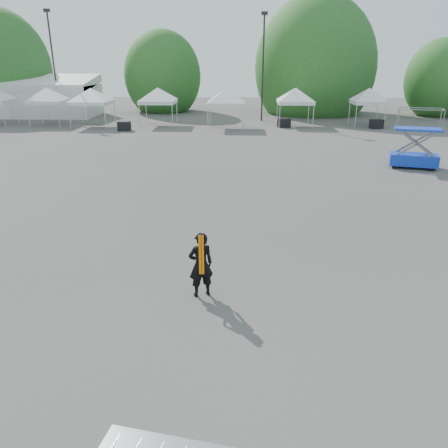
{
  "coord_description": "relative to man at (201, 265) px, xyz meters",
  "views": [
    {
      "loc": [
        0.95,
        -12.17,
        5.77
      ],
      "look_at": [
        0.51,
        -0.41,
        1.3
      ],
      "focal_mm": 35.0,
      "sensor_mm": 36.0,
      "label": 1
    }
  ],
  "objects": [
    {
      "name": "crate_mid",
      "position": [
        4.84,
        29.87,
        -0.48
      ],
      "size": [
        1.21,
        1.06,
        0.79
      ],
      "primitive_type": "cube",
      "rotation": [
        0.0,
        0.0,
        0.3
      ],
      "color": "black",
      "rests_on": "ground"
    },
    {
      "name": "man",
      "position": [
        0.0,
        0.0,
        0.0
      ],
      "size": [
        0.75,
        0.62,
        1.75
      ],
      "rotation": [
        0.0,
        0.0,
        3.51
      ],
      "color": "black",
      "rests_on": "ground"
    },
    {
      "name": "light_pole_west",
      "position": [
        -17.99,
        36.22,
        4.89
      ],
      "size": [
        0.6,
        0.25,
        10.3
      ],
      "color": "black",
      "rests_on": "ground"
    },
    {
      "name": "tent_d",
      "position": [
        -6.58,
        30.92,
        2.18
      ],
      "size": [
        4.45,
        4.45,
        3.88
      ],
      "color": "silver",
      "rests_on": "ground"
    },
    {
      "name": "tent_f",
      "position": [
        5.88,
        31.08,
        2.18
      ],
      "size": [
        4.47,
        4.47,
        3.88
      ],
      "color": "silver",
      "rests_on": "ground"
    },
    {
      "name": "light_pole_east",
      "position": [
        3.01,
        34.22,
        4.64
      ],
      "size": [
        0.6,
        0.25,
        9.8
      ],
      "color": "black",
      "rests_on": "ground"
    },
    {
      "name": "scissor_lift",
      "position": [
        10.69,
        14.6,
        0.77
      ],
      "size": [
        2.77,
        1.89,
        3.26
      ],
      "rotation": [
        0.0,
        0.0,
        -0.27
      ],
      "color": "#0D1AB2",
      "rests_on": "ground"
    },
    {
      "name": "tree_mid_e",
      "position": [
        9.01,
        41.22,
        3.96
      ],
      "size": [
        5.12,
        5.12,
        7.79
      ],
      "color": "#382314",
      "rests_on": "ground"
    },
    {
      "name": "tree_mid_w",
      "position": [
        -7.99,
        42.22,
        3.05
      ],
      "size": [
        4.16,
        4.16,
        6.33
      ],
      "color": "#382314",
      "rests_on": "ground"
    },
    {
      "name": "crate_east",
      "position": [
        12.9,
        29.47,
        -0.49
      ],
      "size": [
        1.21,
        1.08,
        0.78
      ],
      "primitive_type": "cube",
      "rotation": [
        0.0,
        0.0,
        0.35
      ],
      "color": "black",
      "rests_on": "ground"
    },
    {
      "name": "tent_g",
      "position": [
        12.43,
        31.2,
        2.18
      ],
      "size": [
        3.92,
        3.92,
        3.88
      ],
      "color": "silver",
      "rests_on": "ground"
    },
    {
      "name": "tree_far_e",
      "position": [
        22.01,
        39.22,
        2.75
      ],
      "size": [
        3.84,
        3.84,
        5.84
      ],
      "color": "#382314",
      "rests_on": "ground"
    },
    {
      "name": "crate_west",
      "position": [
        -8.96,
        27.41,
        -0.49
      ],
      "size": [
        1.01,
        0.79,
        0.78
      ],
      "primitive_type": "cube",
      "rotation": [
        0.0,
        0.0,
        -0.01
      ],
      "color": "black",
      "rests_on": "ground"
    },
    {
      "name": "tent_b",
      "position": [
        -16.67,
        30.7,
        2.18
      ],
      "size": [
        4.2,
        4.2,
        3.88
      ],
      "color": "silver",
      "rests_on": "ground"
    },
    {
      "name": "tent_c",
      "position": [
        -12.41,
        29.95,
        2.18
      ],
      "size": [
        4.71,
        4.71,
        3.88
      ],
      "color": "silver",
      "rests_on": "ground"
    },
    {
      "name": "marquee",
      "position": [
        -21.99,
        37.22,
        1.09
      ],
      "size": [
        15.0,
        6.25,
        4.23
      ],
      "color": "silver",
      "rests_on": "ground"
    },
    {
      "name": "ground",
      "position": [
        0.01,
        2.22,
        -0.88
      ],
      "size": [
        120.0,
        120.0,
        0.0
      ],
      "primitive_type": "plane",
      "color": "#474442",
      "rests_on": "ground"
    },
    {
      "name": "tent_e",
      "position": [
        -0.33,
        29.38,
        2.18
      ],
      "size": [
        4.53,
        4.53,
        3.88
      ],
      "color": "silver",
      "rests_on": "ground"
    }
  ]
}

